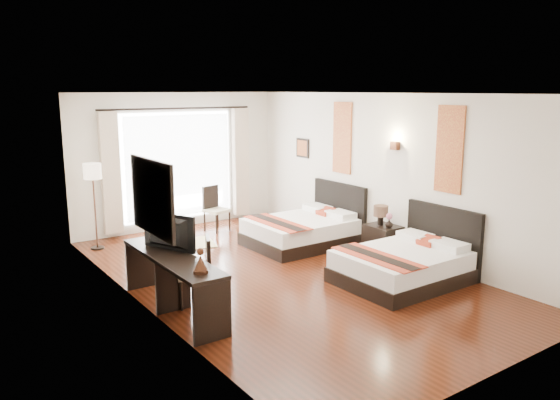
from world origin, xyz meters
TOP-DOWN VIEW (x-y plane):
  - floor at (0.00, 0.00)m, footprint 4.50×7.50m
  - ceiling at (0.00, 0.00)m, footprint 4.50×7.50m
  - wall_headboard at (2.25, 0.00)m, footprint 0.01×7.50m
  - wall_desk at (-2.25, 0.00)m, footprint 0.01×7.50m
  - wall_window at (0.00, 3.75)m, footprint 4.50×0.01m
  - wall_entry at (0.00, -3.75)m, footprint 4.50×0.01m
  - window_glass at (0.00, 3.73)m, footprint 2.40×0.02m
  - sheer_curtain at (0.00, 3.67)m, footprint 2.30×0.02m
  - drape_left at (-1.45, 3.63)m, footprint 0.35×0.14m
  - drape_right at (1.45, 3.63)m, footprint 0.35×0.14m
  - art_panel_near at (2.23, -1.32)m, footprint 0.03×0.50m
  - art_panel_far at (2.23, 1.17)m, footprint 0.03×0.50m
  - wall_sconce at (2.19, -0.23)m, footprint 0.10×0.14m
  - mirror_frame at (-2.22, -0.35)m, footprint 0.04×1.25m
  - mirror_glass at (-2.19, -0.35)m, footprint 0.01×1.12m
  - bed_near at (1.36, -1.32)m, footprint 1.89×1.47m
  - bed_far at (1.34, 1.17)m, footprint 1.93×1.51m
  - nightstand at (1.98, -0.23)m, footprint 0.47×0.58m
  - table_lamp at (1.97, -0.17)m, footprint 0.25×0.25m
  - vase at (1.95, -0.39)m, footprint 0.18×0.18m
  - console_desk at (-1.99, -0.35)m, footprint 0.50×2.20m
  - television at (-1.97, -0.10)m, footprint 0.46×0.83m
  - bronze_figurine at (-1.99, -1.17)m, footprint 0.23×0.23m
  - desk_chair at (-1.64, -0.32)m, footprint 0.57×0.57m
  - floor_lamp at (-1.94, 3.10)m, footprint 0.32×0.32m
  - side_table at (-0.85, 3.07)m, footprint 0.52×0.52m
  - fruit_bowl at (-0.82, 3.05)m, footprint 0.25×0.25m
  - window_chair at (0.47, 3.00)m, footprint 0.52×0.52m
  - jute_rug at (-0.58, 2.47)m, footprint 1.39×1.10m

SIDE VIEW (x-z plane):
  - floor at x=0.00m, z-range -0.01..0.00m
  - jute_rug at x=-0.58m, z-range 0.00..0.01m
  - bed_near at x=1.36m, z-range -0.25..0.81m
  - nightstand at x=1.98m, z-range 0.00..0.55m
  - window_chair at x=0.47m, z-range -0.18..0.74m
  - bed_far at x=1.34m, z-range -0.26..0.83m
  - desk_chair at x=-1.64m, z-range -0.18..0.75m
  - side_table at x=-0.85m, z-range 0.00..0.59m
  - console_desk at x=-1.99m, z-range 0.00..0.76m
  - vase at x=1.95m, z-range 0.50..0.64m
  - fruit_bowl at x=-0.82m, z-range 0.59..0.64m
  - table_lamp at x=1.97m, z-range 0.57..0.97m
  - bronze_figurine at x=-1.99m, z-range 0.76..1.02m
  - television at x=-1.97m, z-range 0.75..1.25m
  - drape_left at x=-1.45m, z-range 0.10..2.46m
  - drape_right at x=1.45m, z-range 0.10..2.46m
  - sheer_curtain at x=0.00m, z-range 0.25..2.35m
  - window_glass at x=0.00m, z-range 0.20..2.40m
  - floor_lamp at x=-1.94m, z-range 0.54..2.11m
  - wall_headboard at x=2.25m, z-range 0.00..2.80m
  - wall_desk at x=-2.25m, z-range 0.00..2.80m
  - wall_window at x=0.00m, z-range 0.00..2.80m
  - wall_entry at x=0.00m, z-range 0.00..2.80m
  - mirror_frame at x=-2.22m, z-range 1.08..2.02m
  - mirror_glass at x=-2.19m, z-range 1.14..1.96m
  - wall_sconce at x=2.19m, z-range 1.85..1.99m
  - art_panel_near at x=2.23m, z-range 1.27..2.62m
  - art_panel_far at x=2.23m, z-range 1.27..2.62m
  - ceiling at x=0.00m, z-range 2.78..2.80m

